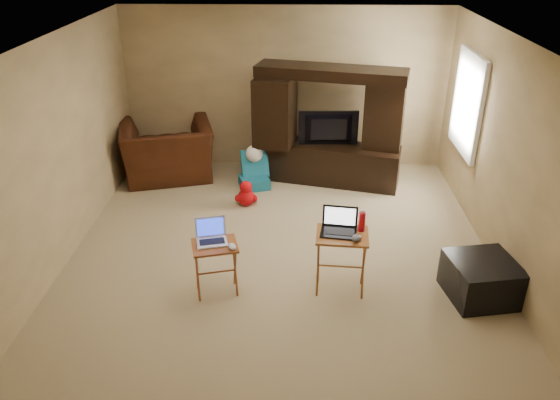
{
  "coord_description": "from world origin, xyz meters",
  "views": [
    {
      "loc": [
        0.16,
        -5.62,
        3.54
      ],
      "look_at": [
        0.0,
        -0.2,
        0.8
      ],
      "focal_mm": 35.0,
      "sensor_mm": 36.0,
      "label": 1
    }
  ],
  "objects_px": {
    "laptop_right": "(339,223)",
    "tray_table_right": "(341,263)",
    "tray_table_left": "(216,269)",
    "laptop_left": "(211,233)",
    "mouse_left": "(232,246)",
    "ottoman": "(481,279)",
    "water_bottle": "(362,222)",
    "entertainment_center": "(329,126)",
    "recliner": "(167,151)",
    "television": "(329,130)",
    "push_toy": "(364,168)",
    "mouse_right": "(356,238)",
    "child_rocker": "(254,170)",
    "plush_toy": "(246,193)"
  },
  "relations": [
    {
      "from": "recliner",
      "to": "push_toy",
      "type": "height_order",
      "value": "recliner"
    },
    {
      "from": "child_rocker",
      "to": "mouse_left",
      "type": "relative_size",
      "value": 4.51
    },
    {
      "from": "tray_table_left",
      "to": "mouse_left",
      "type": "xyz_separation_m",
      "value": [
        0.19,
        -0.07,
        0.32
      ]
    },
    {
      "from": "laptop_right",
      "to": "mouse_right",
      "type": "bearing_deg",
      "value": -31.3
    },
    {
      "from": "television",
      "to": "tray_table_right",
      "type": "xyz_separation_m",
      "value": [
        0.01,
        -2.79,
        -0.49
      ]
    },
    {
      "from": "water_bottle",
      "to": "tray_table_left",
      "type": "bearing_deg",
      "value": -173.82
    },
    {
      "from": "laptop_right",
      "to": "tray_table_right",
      "type": "bearing_deg",
      "value": -18.39
    },
    {
      "from": "laptop_left",
      "to": "recliner",
      "type": "bearing_deg",
      "value": 96.86
    },
    {
      "from": "plush_toy",
      "to": "mouse_right",
      "type": "relative_size",
      "value": 2.61
    },
    {
      "from": "recliner",
      "to": "tray_table_left",
      "type": "bearing_deg",
      "value": 95.87
    },
    {
      "from": "television",
      "to": "ottoman",
      "type": "xyz_separation_m",
      "value": [
        1.48,
        -2.85,
        -0.63
      ]
    },
    {
      "from": "entertainment_center",
      "to": "mouse_left",
      "type": "relative_size",
      "value": 17.66
    },
    {
      "from": "push_toy",
      "to": "tray_table_right",
      "type": "relative_size",
      "value": 0.75
    },
    {
      "from": "laptop_right",
      "to": "water_bottle",
      "type": "bearing_deg",
      "value": 22.21
    },
    {
      "from": "plush_toy",
      "to": "ottoman",
      "type": "height_order",
      "value": "ottoman"
    },
    {
      "from": "tray_table_right",
      "to": "laptop_left",
      "type": "bearing_deg",
      "value": -173.19
    },
    {
      "from": "tray_table_right",
      "to": "laptop_right",
      "type": "distance_m",
      "value": 0.47
    },
    {
      "from": "tray_table_left",
      "to": "tray_table_right",
      "type": "distance_m",
      "value": 1.32
    },
    {
      "from": "recliner",
      "to": "laptop_right",
      "type": "bearing_deg",
      "value": 114.92
    },
    {
      "from": "plush_toy",
      "to": "tray_table_left",
      "type": "height_order",
      "value": "tray_table_left"
    },
    {
      "from": "laptop_left",
      "to": "laptop_right",
      "type": "xyz_separation_m",
      "value": [
        1.3,
        0.07,
        0.1
      ]
    },
    {
      "from": "television",
      "to": "laptop_right",
      "type": "xyz_separation_m",
      "value": [
        -0.03,
        -2.77,
        -0.03
      ]
    },
    {
      "from": "ottoman",
      "to": "water_bottle",
      "type": "xyz_separation_m",
      "value": [
        -1.28,
        0.14,
        0.59
      ]
    },
    {
      "from": "recliner",
      "to": "push_toy",
      "type": "distance_m",
      "value": 3.04
    },
    {
      "from": "entertainment_center",
      "to": "tray_table_right",
      "type": "relative_size",
      "value": 3.08
    },
    {
      "from": "tray_table_left",
      "to": "laptop_left",
      "type": "distance_m",
      "value": 0.42
    },
    {
      "from": "tray_table_left",
      "to": "laptop_left",
      "type": "bearing_deg",
      "value": 120.63
    },
    {
      "from": "television",
      "to": "recliner",
      "type": "bearing_deg",
      "value": -5.51
    },
    {
      "from": "entertainment_center",
      "to": "child_rocker",
      "type": "relative_size",
      "value": 3.92
    },
    {
      "from": "plush_toy",
      "to": "water_bottle",
      "type": "xyz_separation_m",
      "value": [
        1.38,
        -1.89,
        0.62
      ]
    },
    {
      "from": "plush_toy",
      "to": "laptop_left",
      "type": "bearing_deg",
      "value": -94.69
    },
    {
      "from": "tray_table_right",
      "to": "mouse_right",
      "type": "bearing_deg",
      "value": -38.19
    },
    {
      "from": "child_rocker",
      "to": "mouse_left",
      "type": "xyz_separation_m",
      "value": [
        -0.02,
        -2.72,
        0.35
      ]
    },
    {
      "from": "push_toy",
      "to": "tray_table_left",
      "type": "relative_size",
      "value": 0.87
    },
    {
      "from": "television",
      "to": "ottoman",
      "type": "height_order",
      "value": "television"
    },
    {
      "from": "mouse_left",
      "to": "mouse_right",
      "type": "bearing_deg",
      "value": 1.55
    },
    {
      "from": "entertainment_center",
      "to": "television",
      "type": "height_order",
      "value": "entertainment_center"
    },
    {
      "from": "entertainment_center",
      "to": "laptop_left",
      "type": "xyz_separation_m",
      "value": [
        -1.34,
        -2.89,
        -0.16
      ]
    },
    {
      "from": "plush_toy",
      "to": "ottoman",
      "type": "xyz_separation_m",
      "value": [
        2.66,
        -2.04,
        0.03
      ]
    },
    {
      "from": "tray_table_right",
      "to": "laptop_right",
      "type": "bearing_deg",
      "value": 157.95
    },
    {
      "from": "television",
      "to": "child_rocker",
      "type": "height_order",
      "value": "television"
    },
    {
      "from": "tray_table_left",
      "to": "laptop_right",
      "type": "bearing_deg",
      "value": -9.71
    },
    {
      "from": "television",
      "to": "push_toy",
      "type": "height_order",
      "value": "television"
    },
    {
      "from": "television",
      "to": "tray_table_left",
      "type": "xyz_separation_m",
      "value": [
        -1.31,
        -2.87,
        -0.54
      ]
    },
    {
      "from": "tray_table_left",
      "to": "recliner",
      "type": "bearing_deg",
      "value": 96.7
    },
    {
      "from": "tray_table_left",
      "to": "laptop_left",
      "type": "height_order",
      "value": "laptop_left"
    },
    {
      "from": "recliner",
      "to": "laptop_right",
      "type": "xyz_separation_m",
      "value": [
        2.42,
        -2.87,
        0.38
      ]
    },
    {
      "from": "laptop_left",
      "to": "mouse_right",
      "type": "distance_m",
      "value": 1.48
    },
    {
      "from": "recliner",
      "to": "laptop_left",
      "type": "bearing_deg",
      "value": 95.56
    },
    {
      "from": "tray_table_right",
      "to": "mouse_left",
      "type": "relative_size",
      "value": 5.73
    }
  ]
}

